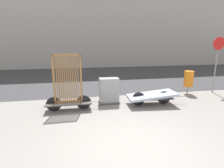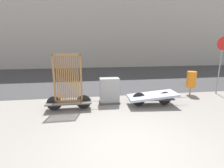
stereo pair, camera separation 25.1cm
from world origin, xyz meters
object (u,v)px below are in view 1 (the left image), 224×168
at_px(utility_cabinet, 109,92).
at_px(sign_post, 217,56).
at_px(bike_cart_with_mattress, 152,96).
at_px(trash_bin, 189,79).
at_px(bike_cart_with_bedframe, 68,91).

relative_size(utility_cabinet, sign_post, 0.38).
distance_m(bike_cart_with_mattress, trash_bin, 2.71).
bearing_deg(sign_post, bike_cart_with_bedframe, -170.85).
distance_m(trash_bin, sign_post, 1.81).
distance_m(bike_cart_with_mattress, utility_cabinet, 1.77).
height_order(bike_cart_with_mattress, trash_bin, trash_bin).
height_order(utility_cabinet, trash_bin, trash_bin).
bearing_deg(bike_cart_with_mattress, sign_post, 18.98).
bearing_deg(bike_cart_with_bedframe, bike_cart_with_mattress, -0.38).
relative_size(bike_cart_with_mattress, utility_cabinet, 2.34).
bearing_deg(utility_cabinet, bike_cart_with_bedframe, -162.54).
height_order(trash_bin, sign_post, sign_post).
distance_m(utility_cabinet, trash_bin, 4.17).
xyz_separation_m(bike_cart_with_bedframe, utility_cabinet, (1.61, 0.51, -0.26)).
xyz_separation_m(bike_cart_with_mattress, sign_post, (3.85, 1.15, 1.50)).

